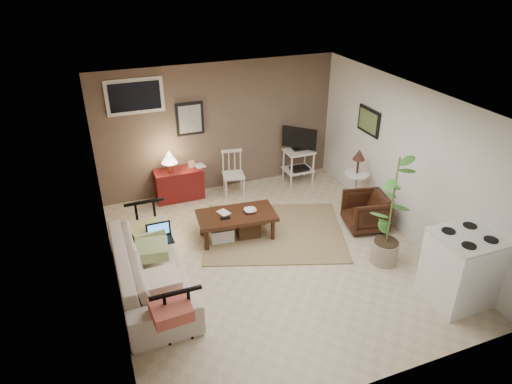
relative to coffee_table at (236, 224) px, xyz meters
name	(u,v)px	position (x,y,z in m)	size (l,w,h in m)	color
floor	(271,256)	(0.33, -0.67, -0.26)	(5.00, 5.00, 0.00)	#C1B293
art_back	(190,119)	(-0.22, 1.80, 1.19)	(0.50, 0.03, 0.60)	black
art_right	(369,121)	(2.55, 0.38, 1.26)	(0.03, 0.60, 0.45)	black
window	(135,96)	(-1.12, 1.80, 1.69)	(0.96, 0.03, 0.60)	silver
rug	(274,232)	(0.62, -0.09, -0.25)	(2.23, 1.79, 0.02)	#9C805B
coffee_table	(236,224)	(0.00, 0.00, 0.00)	(1.28, 0.74, 0.46)	#371D0F
sofa	(150,261)	(-1.47, -0.75, 0.18)	(2.26, 0.66, 0.88)	beige
sofa_pillows	(157,265)	(-1.42, -1.01, 0.28)	(0.43, 2.14, 0.15)	#F6E0CC
sofa_end_rails	(160,263)	(-1.34, -0.75, 0.12)	(0.61, 2.25, 0.76)	black
laptop	(160,235)	(-1.25, -0.36, 0.31)	(0.35, 0.25, 0.24)	black
red_console	(178,182)	(-0.56, 1.62, 0.09)	(0.86, 0.38, 0.99)	maroon
spindle_chair	(233,175)	(0.44, 1.42, 0.14)	(0.44, 0.44, 0.85)	silver
tv_stand	(299,154)	(1.79, 1.43, 0.34)	(0.54, 0.51, 1.14)	silver
side_table	(357,172)	(2.28, 0.15, 0.44)	(0.42, 0.42, 1.13)	silver
armchair	(366,210)	(2.08, -0.49, 0.07)	(0.64, 0.60, 0.66)	black
potted_plant	(392,208)	(1.83, -1.41, 0.66)	(0.43, 0.43, 1.73)	gray
stove	(461,268)	(2.22, -2.43, 0.24)	(0.77, 0.72, 1.01)	white
bowl	(250,207)	(0.23, -0.03, 0.28)	(0.19, 0.05, 0.19)	#371D0F
book_table	(220,209)	(-0.24, 0.07, 0.28)	(0.15, 0.02, 0.21)	#371D0F
book_console	(195,162)	(-0.22, 1.63, 0.43)	(0.17, 0.02, 0.23)	#371D0F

